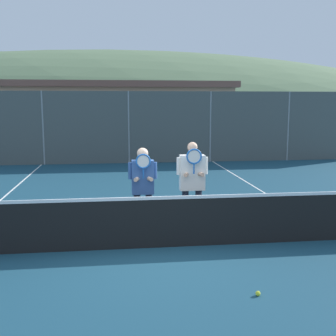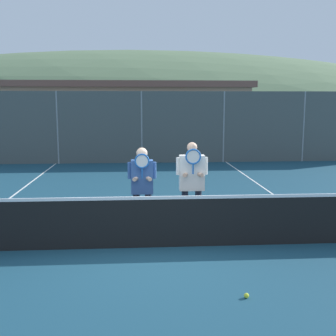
# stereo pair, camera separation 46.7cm
# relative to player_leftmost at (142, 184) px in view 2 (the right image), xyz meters

# --- Properties ---
(ground_plane) EXTENTS (120.00, 120.00, 0.00)m
(ground_plane) POSITION_rel_player_leftmost_xyz_m (0.07, -0.76, -1.02)
(ground_plane) COLOR navy
(hill_distant) EXTENTS (95.59, 53.10, 18.59)m
(hill_distant) POSITION_rel_player_leftmost_xyz_m (0.07, 52.89, -1.02)
(hill_distant) COLOR #5B7551
(hill_distant) RESTS_ON ground_plane
(clubhouse_building) EXTENTS (16.54, 5.50, 3.78)m
(clubhouse_building) POSITION_rel_player_leftmost_xyz_m (-1.60, 18.46, 0.89)
(clubhouse_building) COLOR tan
(clubhouse_building) RESTS_ON ground_plane
(fence_back) EXTENTS (21.24, 0.06, 3.04)m
(fence_back) POSITION_rel_player_leftmost_xyz_m (0.07, 9.92, 0.50)
(fence_back) COLOR gray
(fence_back) RESTS_ON ground_plane
(tennis_net) EXTENTS (9.83, 0.09, 1.04)m
(tennis_net) POSITION_rel_player_leftmost_xyz_m (0.07, -0.76, -0.54)
(tennis_net) COLOR gray
(tennis_net) RESTS_ON ground_plane
(court_line_right_sideline) EXTENTS (0.05, 16.00, 0.01)m
(court_line_right_sideline) POSITION_rel_player_leftmost_xyz_m (3.73, 2.24, -1.02)
(court_line_right_sideline) COLOR white
(court_line_right_sideline) RESTS_ON ground_plane
(player_leftmost) EXTENTS (0.56, 0.34, 1.73)m
(player_leftmost) POSITION_rel_player_leftmost_xyz_m (0.00, 0.00, 0.00)
(player_leftmost) COLOR #232838
(player_leftmost) RESTS_ON ground_plane
(player_center_left) EXTENTS (0.62, 0.34, 1.82)m
(player_center_left) POSITION_rel_player_leftmost_xyz_m (0.98, 0.03, 0.06)
(player_center_left) COLOR #232838
(player_center_left) RESTS_ON ground_plane
(car_far_left) EXTENTS (4.01, 1.92, 1.72)m
(car_far_left) POSITION_rel_player_leftmost_xyz_m (-6.44, 12.17, -0.14)
(car_far_left) COLOR silver
(car_far_left) RESTS_ON ground_plane
(car_left_of_center) EXTENTS (4.46, 2.00, 1.81)m
(car_left_of_center) POSITION_rel_player_leftmost_xyz_m (-1.61, 11.99, -0.10)
(car_left_of_center) COLOR slate
(car_left_of_center) RESTS_ON ground_plane
(car_center) EXTENTS (4.51, 1.94, 1.88)m
(car_center) POSITION_rel_player_leftmost_xyz_m (3.47, 11.92, -0.07)
(car_center) COLOR slate
(car_center) RESTS_ON ground_plane
(car_right_of_center) EXTENTS (4.57, 1.95, 1.72)m
(car_right_of_center) POSITION_rel_player_leftmost_xyz_m (8.61, 12.06, -0.14)
(car_right_of_center) COLOR #B2B7BC
(car_right_of_center) RESTS_ON ground_plane
(tennis_ball_on_court) EXTENTS (0.07, 0.07, 0.07)m
(tennis_ball_on_court) POSITION_rel_player_leftmost_xyz_m (1.36, -2.84, -0.99)
(tennis_ball_on_court) COLOR #CCDB33
(tennis_ball_on_court) RESTS_ON ground_plane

